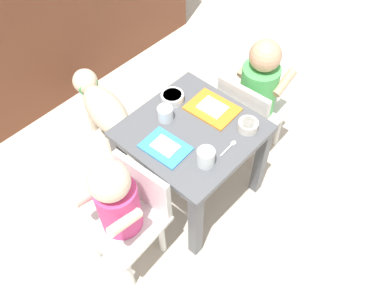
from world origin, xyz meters
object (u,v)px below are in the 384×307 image
at_px(food_tray_left, 165,147).
at_px(spoon_by_left_tray, 230,147).
at_px(water_cup_left, 206,158).
at_px(food_tray_right, 212,108).
at_px(dining_table, 192,144).
at_px(dog, 103,106).
at_px(seated_child_left, 120,203).
at_px(veggie_bowl_far, 248,125).
at_px(cereal_bowl_right_side, 172,97).
at_px(seated_child_right, 257,89).
at_px(water_cup_right, 165,114).

distance_m(food_tray_left, spoon_by_left_tray, 0.25).
bearing_deg(water_cup_left, food_tray_right, 35.13).
bearing_deg(food_tray_left, water_cup_left, -72.96).
xyz_separation_m(dining_table, food_tray_right, (0.14, 0.01, 0.10)).
relative_size(dining_table, food_tray_left, 2.64).
bearing_deg(dog, seated_child_left, -122.12).
height_order(food_tray_right, veggie_bowl_far, veggie_bowl_far).
distance_m(seated_child_left, cereal_bowl_right_side, 0.52).
height_order(water_cup_left, veggie_bowl_far, water_cup_left).
bearing_deg(spoon_by_left_tray, dining_table, 99.72).
height_order(food_tray_left, veggie_bowl_far, veggie_bowl_far).
bearing_deg(dining_table, spoon_by_left_tray, -80.28).
bearing_deg(seated_child_right, veggie_bowl_far, -152.76).
relative_size(cereal_bowl_right_side, veggie_bowl_far, 1.19).
distance_m(seated_child_right, dog, 0.80).
height_order(seated_child_left, veggie_bowl_far, seated_child_left).
xyz_separation_m(food_tray_left, cereal_bowl_right_side, (0.21, 0.16, 0.01)).
distance_m(seated_child_right, cereal_bowl_right_side, 0.41).
distance_m(water_cup_right, spoon_by_left_tray, 0.30).
relative_size(dining_table, spoon_by_left_tray, 5.07).
xyz_separation_m(food_tray_right, water_cup_left, (-0.23, -0.16, 0.03)).
relative_size(seated_child_right, water_cup_left, 9.22).
bearing_deg(water_cup_left, seated_child_left, 157.46).
bearing_deg(water_cup_left, water_cup_right, 77.20).
xyz_separation_m(food_tray_left, spoon_by_left_tray, (0.17, -0.18, -0.00)).
distance_m(dining_table, spoon_by_left_tray, 0.20).
xyz_separation_m(seated_child_left, dog, (0.39, 0.62, -0.21)).
distance_m(seated_child_left, food_tray_right, 0.56).
distance_m(food_tray_right, spoon_by_left_tray, 0.21).
bearing_deg(veggie_bowl_far, seated_child_right, 27.24).
distance_m(seated_child_left, food_tray_left, 0.28).
xyz_separation_m(seated_child_right, water_cup_left, (-0.50, -0.12, 0.08)).
height_order(dog, water_cup_left, water_cup_left).
bearing_deg(dog, food_tray_right, -74.34).
bearing_deg(veggie_bowl_far, spoon_by_left_tray, -177.30).
bearing_deg(dining_table, cereal_bowl_right_side, 69.17).
height_order(cereal_bowl_right_side, veggie_bowl_far, veggie_bowl_far).
bearing_deg(cereal_bowl_right_side, dog, 101.71).
bearing_deg(cereal_bowl_right_side, veggie_bowl_far, -75.58).
distance_m(dog, food_tray_left, 0.65).
bearing_deg(seated_child_right, food_tray_left, 175.52).
height_order(dog, cereal_bowl_right_side, cereal_bowl_right_side).
bearing_deg(water_cup_left, food_tray_left, 107.04).
bearing_deg(water_cup_right, veggie_bowl_far, -57.62).
bearing_deg(dining_table, water_cup_right, 103.68).
bearing_deg(cereal_bowl_right_side, seated_child_left, -158.16).
bearing_deg(water_cup_left, seated_child_right, 13.46).
bearing_deg(dog, veggie_bowl_far, -77.09).
relative_size(dining_table, food_tray_right, 2.36).
bearing_deg(spoon_by_left_tray, dog, 93.90).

